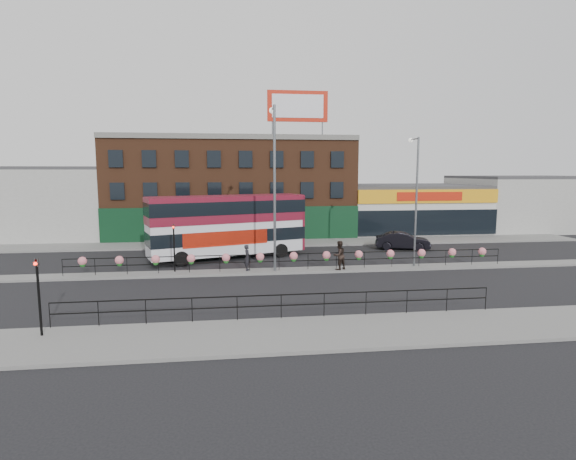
{
  "coord_description": "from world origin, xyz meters",
  "views": [
    {
      "loc": [
        -4.23,
        -29.84,
        6.83
      ],
      "look_at": [
        0.0,
        3.0,
        2.5
      ],
      "focal_mm": 28.0,
      "sensor_mm": 36.0,
      "label": 1
    }
  ],
  "objects": [
    {
      "name": "pedestrian_a",
      "position": [
        -3.15,
        0.15,
        1.03
      ],
      "size": [
        0.7,
        0.51,
        1.76
      ],
      "primitive_type": "imported",
      "rotation": [
        0.0,
        0.0,
        1.5
      ],
      "color": "black",
      "rests_on": "median"
    },
    {
      "name": "south_railing",
      "position": [
        -2.0,
        -10.1,
        0.96
      ],
      "size": [
        20.04,
        0.05,
        1.12
      ],
      "color": "black",
      "rests_on": "south_pavement"
    },
    {
      "name": "billboard",
      "position": [
        2.5,
        14.99,
        13.18
      ],
      "size": [
        6.0,
        0.29,
        4.4
      ],
      "color": "red",
      "rests_on": "brick_building"
    },
    {
      "name": "median",
      "position": [
        0.0,
        0.0,
        0.07
      ],
      "size": [
        60.0,
        1.6,
        0.15
      ],
      "primitive_type": "cube",
      "color": "slate",
      "rests_on": "ground"
    },
    {
      "name": "yellow_line_inner",
      "position": [
        0.0,
        -9.7,
        0.01
      ],
      "size": [
        60.0,
        0.1,
        0.01
      ],
      "primitive_type": "cube",
      "color": "gold",
      "rests_on": "ground"
    },
    {
      "name": "traffic_light_median",
      "position": [
        -8.0,
        0.39,
        2.47
      ],
      "size": [
        0.15,
        0.28,
        3.65
      ],
      "color": "black",
      "rests_on": "median"
    },
    {
      "name": "double_decker_bus",
      "position": [
        -4.43,
        5.38,
        3.05
      ],
      "size": [
        12.52,
        6.64,
        4.96
      ],
      "color": "silver",
      "rests_on": "ground"
    },
    {
      "name": "south_pavement",
      "position": [
        0.0,
        -12.0,
        0.07
      ],
      "size": [
        60.0,
        4.0,
        0.15
      ],
      "primitive_type": "cube",
      "color": "slate",
      "rests_on": "ground"
    },
    {
      "name": "car",
      "position": [
        10.78,
        7.6,
        0.77
      ],
      "size": [
        4.08,
        5.52,
        1.54
      ],
      "primitive_type": "imported",
      "rotation": [
        0.0,
        0.0,
        1.29
      ],
      "color": "black",
      "rests_on": "ground"
    },
    {
      "name": "supermarket",
      "position": [
        16.0,
        19.9,
        2.65
      ],
      "size": [
        15.0,
        12.25,
        5.3
      ],
      "color": "silver",
      "rests_on": "ground"
    },
    {
      "name": "lamp_column_west",
      "position": [
        -1.3,
        0.14,
        6.68
      ],
      "size": [
        0.4,
        1.93,
        11.01
      ],
      "color": "slate",
      "rests_on": "median"
    },
    {
      "name": "median_railing",
      "position": [
        -0.0,
        0.0,
        1.05
      ],
      "size": [
        30.04,
        0.56,
        1.23
      ],
      "color": "black",
      "rests_on": "median"
    },
    {
      "name": "north_pavement",
      "position": [
        0.0,
        12.0,
        0.07
      ],
      "size": [
        60.0,
        4.0,
        0.15
      ],
      "primitive_type": "cube",
      "color": "slate",
      "rests_on": "ground"
    },
    {
      "name": "warehouse_west",
      "position": [
        -24.25,
        20.0,
        3.65
      ],
      "size": [
        15.5,
        12.0,
        7.3
      ],
      "color": "#A6A6A1",
      "rests_on": "ground"
    },
    {
      "name": "lamp_column_east",
      "position": [
        8.68,
        0.35,
        5.52
      ],
      "size": [
        0.33,
        1.59,
        9.06
      ],
      "color": "slate",
      "rests_on": "median"
    },
    {
      "name": "warehouse_east",
      "position": [
        30.75,
        20.0,
        3.15
      ],
      "size": [
        14.5,
        12.0,
        6.3
      ],
      "color": "#A6A6A1",
      "rests_on": "ground"
    },
    {
      "name": "yellow_line_outer",
      "position": [
        0.0,
        -9.88,
        0.01
      ],
      "size": [
        60.0,
        0.1,
        0.01
      ],
      "primitive_type": "cube",
      "color": "gold",
      "rests_on": "ground"
    },
    {
      "name": "ground",
      "position": [
        0.0,
        0.0,
        0.0
      ],
      "size": [
        120.0,
        120.0,
        0.0
      ],
      "primitive_type": "plane",
      "color": "black",
      "rests_on": "ground"
    },
    {
      "name": "brick_building",
      "position": [
        -4.0,
        19.96,
        5.13
      ],
      "size": [
        25.0,
        12.21,
        10.3
      ],
      "color": "brown",
      "rests_on": "ground"
    },
    {
      "name": "pedestrian_b",
      "position": [
        3.09,
        -0.37,
        1.14
      ],
      "size": [
        1.59,
        1.56,
        1.98
      ],
      "primitive_type": "imported",
      "rotation": [
        0.0,
        0.0,
        3.64
      ],
      "color": "black",
      "rests_on": "median"
    },
    {
      "name": "traffic_light_south",
      "position": [
        -12.0,
        -11.01,
        2.47
      ],
      "size": [
        0.15,
        0.28,
        3.65
      ],
      "color": "black",
      "rests_on": "south_pavement"
    }
  ]
}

